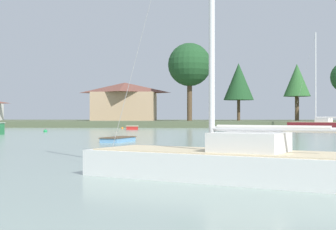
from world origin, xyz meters
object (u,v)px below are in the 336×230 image
(dinghy_red, at_px, (132,128))
(mooring_buoy_orange, at_px, (122,128))
(sailboat_white, at_px, (235,171))
(dinghy_cream, at_px, (270,138))
(dinghy_skyblue, at_px, (118,140))
(mooring_buoy_green, at_px, (45,131))
(sailboat_maroon, at_px, (321,127))

(dinghy_red, distance_m, mooring_buoy_orange, 5.12)
(sailboat_white, bearing_deg, dinghy_cream, 78.82)
(dinghy_skyblue, distance_m, sailboat_white, 21.73)
(dinghy_red, height_order, mooring_buoy_orange, dinghy_red)
(sailboat_white, relative_size, mooring_buoy_orange, 32.91)
(dinghy_red, height_order, sailboat_white, sailboat_white)
(mooring_buoy_orange, xyz_separation_m, mooring_buoy_green, (-6.60, -16.70, 0.02))
(dinghy_cream, relative_size, dinghy_skyblue, 1.08)
(dinghy_red, height_order, mooring_buoy_green, dinghy_red)
(sailboat_maroon, bearing_deg, dinghy_red, -174.64)
(sailboat_white, xyz_separation_m, mooring_buoy_green, (-18.46, 41.96, -0.18))
(sailboat_white, distance_m, mooring_buoy_orange, 59.84)
(mooring_buoy_green, bearing_deg, sailboat_white, -66.26)
(dinghy_red, relative_size, dinghy_skyblue, 1.10)
(sailboat_maroon, relative_size, mooring_buoy_orange, 37.11)
(sailboat_maroon, relative_size, sailboat_white, 1.13)
(dinghy_cream, distance_m, dinghy_red, 33.06)
(dinghy_red, distance_m, sailboat_maroon, 26.78)
(dinghy_cream, relative_size, mooring_buoy_green, 7.91)
(sailboat_maroon, bearing_deg, mooring_buoy_orange, 175.67)
(mooring_buoy_orange, height_order, mooring_buoy_green, mooring_buoy_green)
(dinghy_cream, height_order, sailboat_white, sailboat_white)
(sailboat_maroon, distance_m, mooring_buoy_green, 38.22)
(dinghy_skyblue, bearing_deg, mooring_buoy_orange, 97.85)
(dinghy_red, bearing_deg, sailboat_maroon, 5.36)
(sailboat_maroon, distance_m, mooring_buoy_orange, 28.84)
(dinghy_cream, distance_m, dinghy_skyblue, 11.99)
(dinghy_cream, distance_m, mooring_buoy_green, 29.20)
(dinghy_red, bearing_deg, mooring_buoy_orange, 114.09)
(dinghy_cream, distance_m, sailboat_maroon, 34.37)
(sailboat_maroon, relative_size, mooring_buoy_green, 28.72)
(mooring_buoy_orange, bearing_deg, mooring_buoy_green, -111.56)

